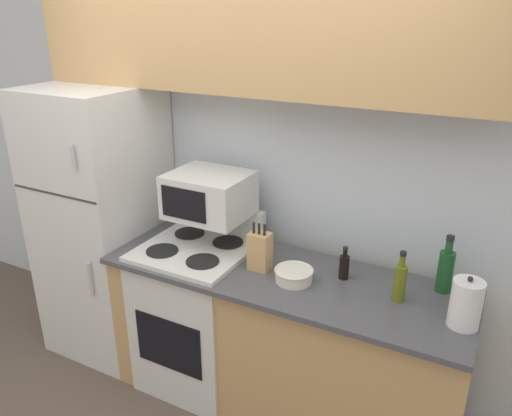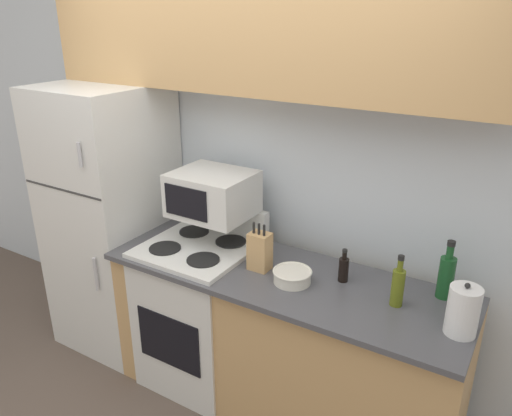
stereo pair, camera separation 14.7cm
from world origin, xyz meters
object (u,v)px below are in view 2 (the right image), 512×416
(knife_block, at_px, (260,251))
(refrigerator, at_px, (112,220))
(bottle_olive_oil, at_px, (398,286))
(microwave, at_px, (213,194))
(stove, at_px, (202,310))
(bowl, at_px, (292,276))
(bottle_wine_green, at_px, (446,275))
(bottle_soy_sauce, at_px, (344,269))
(kettle, at_px, (463,311))

(knife_block, bearing_deg, refrigerator, 176.73)
(bottle_olive_oil, bearing_deg, microwave, 175.50)
(stove, xyz_separation_m, bowl, (0.64, -0.05, 0.45))
(bottle_wine_green, bearing_deg, refrigerator, -175.71)
(microwave, xyz_separation_m, bottle_soy_sauce, (0.82, -0.01, -0.25))
(bottle_soy_sauce, relative_size, kettle, 0.73)
(bottle_wine_green, bearing_deg, kettle, -64.80)
(knife_block, bearing_deg, bottle_wine_green, 13.94)
(microwave, height_order, knife_block, microwave)
(microwave, relative_size, bottle_olive_oil, 1.71)
(bottle_wine_green, bearing_deg, bottle_soy_sauce, -166.81)
(bowl, height_order, kettle, kettle)
(refrigerator, xyz_separation_m, bottle_wine_green, (2.09, 0.16, 0.12))
(bottle_wine_green, height_order, kettle, bottle_wine_green)
(microwave, height_order, kettle, microwave)
(microwave, relative_size, kettle, 1.80)
(refrigerator, bearing_deg, stove, -3.92)
(bottle_wine_green, xyz_separation_m, bottle_olive_oil, (-0.18, -0.19, -0.02))
(knife_block, distance_m, bottle_soy_sauce, 0.45)
(bottle_olive_oil, height_order, bottle_soy_sauce, bottle_olive_oil)
(bottle_wine_green, distance_m, bottle_olive_oil, 0.26)
(microwave, xyz_separation_m, bowl, (0.61, -0.16, -0.28))
(kettle, bearing_deg, bottle_olive_oil, 165.96)
(bottle_wine_green, relative_size, bottle_soy_sauce, 1.67)
(microwave, bearing_deg, refrigerator, -176.05)
(knife_block, distance_m, bottle_wine_green, 0.93)
(bottle_olive_oil, relative_size, kettle, 1.05)
(stove, height_order, bottle_soy_sauce, stove)
(bottle_soy_sauce, bearing_deg, bottle_olive_oil, -14.75)
(knife_block, height_order, bottle_soy_sauce, knife_block)
(refrigerator, height_order, bottle_olive_oil, refrigerator)
(refrigerator, bearing_deg, bottle_soy_sauce, 1.62)
(refrigerator, bearing_deg, knife_block, -3.27)
(knife_block, distance_m, bottle_olive_oil, 0.73)
(bottle_olive_oil, relative_size, bottle_soy_sauce, 1.44)
(bottle_olive_oil, bearing_deg, bottle_soy_sauce, 165.25)
(bottle_wine_green, xyz_separation_m, bottle_soy_sauce, (-0.48, -0.11, -0.05))
(microwave, bearing_deg, knife_block, -17.50)
(stove, relative_size, bottle_wine_green, 3.58)
(microwave, height_order, bottle_olive_oil, microwave)
(bottle_olive_oil, distance_m, kettle, 0.31)
(microwave, relative_size, bottle_soy_sauce, 2.47)
(microwave, bearing_deg, stove, -106.86)
(stove, height_order, microwave, microwave)
(kettle, bearing_deg, bottle_soy_sauce, 165.60)
(knife_block, bearing_deg, bottle_soy_sauce, 14.76)
(bottle_wine_green, bearing_deg, microwave, -175.50)
(stove, distance_m, bottle_soy_sauce, 0.99)
(kettle, bearing_deg, stove, 177.80)
(refrigerator, relative_size, microwave, 3.98)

